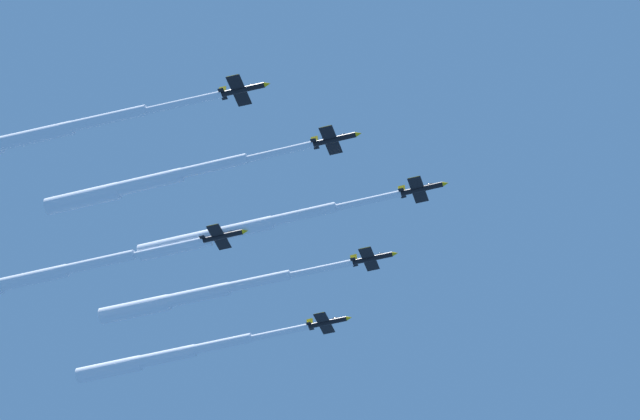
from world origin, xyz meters
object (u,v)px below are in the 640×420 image
jet_starboard_inner (144,184)px  jet_starboard_mid (28,138)px  jet_lead (235,231)px  jet_port_outer (26,280)px  jet_port_inner (193,296)px  jet_port_mid (163,357)px

jet_starboard_inner → jet_starboard_mid: jet_starboard_mid is taller
jet_lead → jet_port_outer: size_ratio=0.91×
jet_port_inner → jet_starboard_mid: 50.30m
jet_starboard_inner → jet_port_mid: size_ratio=1.03×
jet_port_inner → jet_port_mid: size_ratio=1.03×
jet_port_inner → jet_starboard_inner: bearing=7.2°
jet_starboard_inner → jet_port_mid: jet_starboard_inner is taller
jet_lead → jet_port_outer: bearing=-82.9°
jet_port_inner → jet_starboard_inner: size_ratio=1.00×
jet_port_outer → jet_port_mid: bearing=155.7°
jet_port_inner → jet_port_outer: 35.02m
jet_lead → jet_starboard_mid: 45.33m
jet_port_mid → jet_starboard_mid: bearing=2.1°
jet_starboard_inner → jet_port_outer: size_ratio=0.92×
jet_port_inner → jet_starboard_inner: (30.51, 3.88, 1.10)m
jet_port_inner → jet_port_outer: bearing=-57.1°
jet_starboard_mid → jet_port_outer: jet_starboard_mid is taller
jet_port_inner → jet_starboard_inner: jet_starboard_inner is taller
jet_port_inner → jet_port_mid: 20.20m
jet_port_outer → jet_starboard_mid: bearing=30.2°
jet_port_inner → jet_starboard_mid: bearing=-13.9°
jet_lead → jet_starboard_mid: jet_starboard_mid is taller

